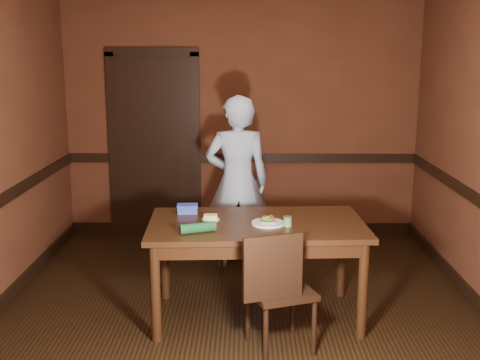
{
  "coord_description": "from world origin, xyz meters",
  "views": [
    {
      "loc": [
        0.05,
        -4.59,
        2.13
      ],
      "look_at": [
        0.0,
        0.35,
        1.05
      ],
      "focal_mm": 45.0,
      "sensor_mm": 36.0,
      "label": 1
    }
  ],
  "objects_px": {
    "sandwich_plate": "(268,222)",
    "cheese_saucer": "(211,218)",
    "food_tub": "(188,209)",
    "person": "(237,182)",
    "chair_far": "(239,227)",
    "sauce_jar": "(288,221)",
    "chair_near": "(281,289)",
    "dining_table": "(256,270)"
  },
  "relations": [
    {
      "from": "chair_near",
      "to": "cheese_saucer",
      "type": "xyz_separation_m",
      "value": [
        -0.53,
        0.59,
        0.36
      ]
    },
    {
      "from": "person",
      "to": "sauce_jar",
      "type": "bearing_deg",
      "value": 103.73
    },
    {
      "from": "chair_near",
      "to": "dining_table",
      "type": "bearing_deg",
      "value": -92.43
    },
    {
      "from": "person",
      "to": "sandwich_plate",
      "type": "distance_m",
      "value": 1.27
    },
    {
      "from": "person",
      "to": "sauce_jar",
      "type": "xyz_separation_m",
      "value": [
        0.41,
        -1.3,
        -0.02
      ]
    },
    {
      "from": "chair_near",
      "to": "sauce_jar",
      "type": "relative_size",
      "value": 11.48
    },
    {
      "from": "chair_near",
      "to": "sauce_jar",
      "type": "distance_m",
      "value": 0.57
    },
    {
      "from": "cheese_saucer",
      "to": "food_tub",
      "type": "height_order",
      "value": "food_tub"
    },
    {
      "from": "dining_table",
      "to": "person",
      "type": "distance_m",
      "value": 1.28
    },
    {
      "from": "chair_near",
      "to": "sandwich_plate",
      "type": "bearing_deg",
      "value": -100.42
    },
    {
      "from": "chair_far",
      "to": "sandwich_plate",
      "type": "xyz_separation_m",
      "value": [
        0.24,
        -1.13,
        0.38
      ]
    },
    {
      "from": "chair_far",
      "to": "person",
      "type": "distance_m",
      "value": 0.43
    },
    {
      "from": "cheese_saucer",
      "to": "sauce_jar",
      "type": "bearing_deg",
      "value": -15.78
    },
    {
      "from": "sandwich_plate",
      "to": "food_tub",
      "type": "height_order",
      "value": "food_tub"
    },
    {
      "from": "dining_table",
      "to": "sandwich_plate",
      "type": "relative_size",
      "value": 6.62
    },
    {
      "from": "cheese_saucer",
      "to": "chair_far",
      "type": "bearing_deg",
      "value": 78.3
    },
    {
      "from": "sandwich_plate",
      "to": "cheese_saucer",
      "type": "relative_size",
      "value": 1.8
    },
    {
      "from": "chair_near",
      "to": "person",
      "type": "relative_size",
      "value": 0.53
    },
    {
      "from": "sauce_jar",
      "to": "cheese_saucer",
      "type": "bearing_deg",
      "value": 164.22
    },
    {
      "from": "person",
      "to": "chair_near",
      "type": "bearing_deg",
      "value": 97.35
    },
    {
      "from": "cheese_saucer",
      "to": "food_tub",
      "type": "distance_m",
      "value": 0.29
    },
    {
      "from": "sauce_jar",
      "to": "food_tub",
      "type": "height_order",
      "value": "sauce_jar"
    },
    {
      "from": "chair_near",
      "to": "sandwich_plate",
      "type": "xyz_separation_m",
      "value": [
        -0.08,
        0.47,
        0.36
      ]
    },
    {
      "from": "dining_table",
      "to": "chair_far",
      "type": "bearing_deg",
      "value": 95.67
    },
    {
      "from": "dining_table",
      "to": "person",
      "type": "xyz_separation_m",
      "value": [
        -0.17,
        1.19,
        0.46
      ]
    },
    {
      "from": "person",
      "to": "cheese_saucer",
      "type": "height_order",
      "value": "person"
    },
    {
      "from": "chair_far",
      "to": "sauce_jar",
      "type": "distance_m",
      "value": 1.31
    },
    {
      "from": "chair_near",
      "to": "sandwich_plate",
      "type": "height_order",
      "value": "chair_near"
    },
    {
      "from": "sandwich_plate",
      "to": "sauce_jar",
      "type": "distance_m",
      "value": 0.16
    },
    {
      "from": "person",
      "to": "sandwich_plate",
      "type": "height_order",
      "value": "person"
    },
    {
      "from": "food_tub",
      "to": "person",
      "type": "bearing_deg",
      "value": 61.88
    },
    {
      "from": "person",
      "to": "sandwich_plate",
      "type": "bearing_deg",
      "value": 98.02
    },
    {
      "from": "dining_table",
      "to": "chair_far",
      "type": "relative_size",
      "value": 1.95
    },
    {
      "from": "person",
      "to": "cheese_saucer",
      "type": "relative_size",
      "value": 12.03
    },
    {
      "from": "sandwich_plate",
      "to": "cheese_saucer",
      "type": "bearing_deg",
      "value": 165.73
    },
    {
      "from": "chair_near",
      "to": "food_tub",
      "type": "xyz_separation_m",
      "value": [
        -0.73,
        0.79,
        0.38
      ]
    },
    {
      "from": "sauce_jar",
      "to": "food_tub",
      "type": "relative_size",
      "value": 0.44
    },
    {
      "from": "dining_table",
      "to": "chair_near",
      "type": "bearing_deg",
      "value": -75.39
    },
    {
      "from": "person",
      "to": "chair_far",
      "type": "bearing_deg",
      "value": 93.14
    },
    {
      "from": "food_tub",
      "to": "cheese_saucer",
      "type": "bearing_deg",
      "value": -49.99
    },
    {
      "from": "chair_far",
      "to": "person",
      "type": "xyz_separation_m",
      "value": [
        -0.01,
        0.11,
        0.42
      ]
    },
    {
      "from": "cheese_saucer",
      "to": "chair_near",
      "type": "bearing_deg",
      "value": -47.97
    }
  ]
}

